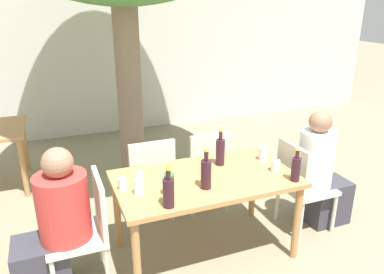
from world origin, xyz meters
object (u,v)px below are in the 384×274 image
(wine_bottle_3, at_px, (220,151))
(drinking_glass_3, at_px, (123,184))
(green_bottle_4, at_px, (169,184))
(drinking_glass_0, at_px, (140,179))
(wine_bottle_2, at_px, (296,168))
(drinking_glass_2, at_px, (263,154))
(person_seated_0, at_px, (54,229))
(wine_bottle_0, at_px, (169,192))
(patio_chair_1, at_px, (300,182))
(person_seated_1, at_px, (321,175))
(dining_table_front, at_px, (205,185))
(patio_chair_2, at_px, (150,175))
(drinking_glass_1, at_px, (275,166))
(patio_chair_0, at_px, (87,225))
(patio_chair_3, at_px, (206,166))
(wine_bottle_1, at_px, (206,173))
(drinking_glass_4, at_px, (139,187))

(wine_bottle_3, bearing_deg, drinking_glass_3, -170.70)
(green_bottle_4, height_order, drinking_glass_0, green_bottle_4)
(wine_bottle_2, bearing_deg, drinking_glass_2, 91.90)
(person_seated_0, height_order, wine_bottle_0, person_seated_0)
(person_seated_0, xyz_separation_m, green_bottle_4, (0.83, -0.19, 0.31))
(green_bottle_4, xyz_separation_m, drinking_glass_2, (1.01, 0.32, -0.04))
(patio_chair_1, xyz_separation_m, person_seated_1, (0.23, -0.00, 0.03))
(dining_table_front, height_order, drinking_glass_2, drinking_glass_2)
(drinking_glass_2, bearing_deg, patio_chair_2, 150.63)
(patio_chair_1, height_order, drinking_glass_1, patio_chair_1)
(dining_table_front, height_order, drinking_glass_0, drinking_glass_0)
(patio_chair_0, relative_size, wine_bottle_0, 2.97)
(drinking_glass_1, bearing_deg, patio_chair_0, 175.83)
(dining_table_front, height_order, person_seated_1, person_seated_1)
(patio_chair_3, height_order, wine_bottle_0, wine_bottle_0)
(person_seated_1, bearing_deg, wine_bottle_2, 120.14)
(patio_chair_1, relative_size, wine_bottle_2, 3.18)
(wine_bottle_1, bearing_deg, drinking_glass_2, 23.62)
(drinking_glass_1, bearing_deg, drinking_glass_2, 82.56)
(patio_chair_1, bearing_deg, drinking_glass_2, 69.38)
(patio_chair_1, bearing_deg, patio_chair_0, 90.00)
(wine_bottle_0, bearing_deg, drinking_glass_0, 106.89)
(person_seated_1, distance_m, wine_bottle_3, 1.06)
(patio_chair_0, relative_size, person_seated_0, 0.77)
(patio_chair_2, bearing_deg, drinking_glass_1, 139.45)
(wine_bottle_2, bearing_deg, patio_chair_3, 109.55)
(patio_chair_2, relative_size, drinking_glass_1, 9.07)
(drinking_glass_1, xyz_separation_m, drinking_glass_4, (-1.18, 0.04, 0.01))
(patio_chair_2, height_order, green_bottle_4, green_bottle_4)
(person_seated_1, distance_m, drinking_glass_1, 0.67)
(patio_chair_2, distance_m, drinking_glass_3, 0.78)
(patio_chair_3, xyz_separation_m, wine_bottle_1, (-0.37, -0.83, 0.36))
(wine_bottle_2, xyz_separation_m, drinking_glass_3, (-1.33, 0.36, -0.06))
(patio_chair_0, relative_size, wine_bottle_1, 2.75)
(dining_table_front, xyz_separation_m, drinking_glass_3, (-0.68, 0.03, 0.13))
(wine_bottle_1, xyz_separation_m, drinking_glass_2, (0.71, 0.31, -0.07))
(patio_chair_2, distance_m, patio_chair_3, 0.60)
(patio_chair_0, distance_m, patio_chair_1, 1.96)
(dining_table_front, xyz_separation_m, green_bottle_4, (-0.38, -0.19, 0.18))
(wine_bottle_2, relative_size, green_bottle_4, 1.11)
(dining_table_front, height_order, drinking_glass_3, drinking_glass_3)
(wine_bottle_1, height_order, wine_bottle_3, wine_bottle_3)
(wine_bottle_1, xyz_separation_m, drinking_glass_1, (0.68, 0.06, -0.08))
(wine_bottle_3, distance_m, drinking_glass_4, 0.84)
(drinking_glass_0, bearing_deg, wine_bottle_0, -73.11)
(drinking_glass_3, bearing_deg, patio_chair_1, -1.08)
(patio_chair_1, height_order, person_seated_0, person_seated_0)
(person_seated_0, bearing_deg, wine_bottle_2, 79.98)
(person_seated_0, relative_size, wine_bottle_1, 3.58)
(wine_bottle_0, height_order, green_bottle_4, wine_bottle_0)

